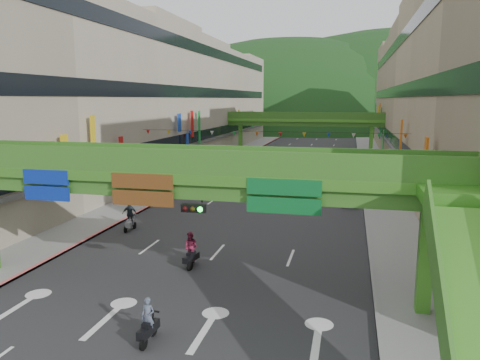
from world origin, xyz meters
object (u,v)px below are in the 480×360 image
object	(u,v)px
car_silver	(244,178)
pedestrian_red	(400,195)
overpass_near	(196,190)
scooter_rider_mid	(191,249)
car_yellow	(274,168)
scooter_rider_near	(148,323)

from	to	relation	value
car_silver	pedestrian_red	bearing A→B (deg)	-29.53
overpass_near	scooter_rider_mid	world-z (taller)	overpass_near
scooter_rider_mid	car_silver	bearing A→B (deg)	96.18
overpass_near	scooter_rider_mid	size ratio (longest dim) A/B	13.95
overpass_near	pedestrian_red	xyz separation A→B (m)	(11.27, 23.32, -4.35)
overpass_near	car_yellow	xyz separation A→B (m)	(-2.47, 38.03, -4.46)
scooter_rider_mid	pedestrian_red	xyz separation A→B (m)	(12.94, 19.49, -0.18)
scooter_rider_mid	car_yellow	bearing A→B (deg)	91.34
scooter_rider_mid	pedestrian_red	size ratio (longest dim) A/B	1.17
pedestrian_red	scooter_rider_near	bearing A→B (deg)	-107.70
scooter_rider_mid	car_yellow	xyz separation A→B (m)	(-0.80, 34.20, -0.29)
overpass_near	car_yellow	size ratio (longest dim) A/B	6.40
overpass_near	car_silver	distance (m)	30.29
car_yellow	pedestrian_red	distance (m)	20.13
scooter_rider_near	car_yellow	bearing A→B (deg)	92.60
pedestrian_red	overpass_near	bearing A→B (deg)	-110.40
scooter_rider_near	car_yellow	size ratio (longest dim) A/B	0.42
overpass_near	scooter_rider_mid	xyz separation A→B (m)	(-1.67, 3.82, -4.17)
overpass_near	pedestrian_red	size ratio (longest dim) A/B	16.35
scooter_rider_mid	pedestrian_red	world-z (taller)	scooter_rider_mid
scooter_rider_near	car_yellow	distance (m)	42.45
car_silver	car_yellow	size ratio (longest dim) A/B	0.95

